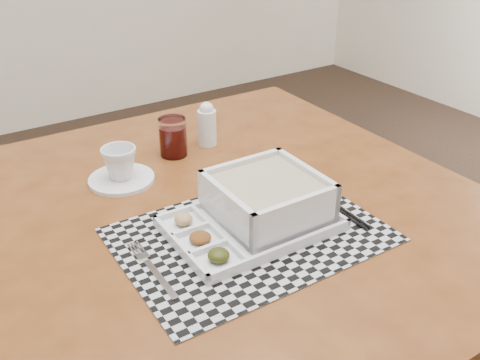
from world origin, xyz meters
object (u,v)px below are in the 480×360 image
creamer_bottle (207,124)px  juice_glass (173,138)px  cup (120,163)px  dining_table (215,239)px  serving_tray (263,205)px

creamer_bottle → juice_glass: bearing=-175.8°
juice_glass → cup: bearing=-160.3°
dining_table → cup: 0.28m
dining_table → creamer_bottle: (0.14, 0.27, 0.14)m
dining_table → creamer_bottle: bearing=62.3°
serving_tray → cup: bearing=118.7°
juice_glass → creamer_bottle: (0.10, 0.01, 0.01)m
juice_glass → creamer_bottle: bearing=4.2°
dining_table → cup: size_ratio=14.19×
dining_table → cup: cup is taller
serving_tray → juice_glass: juice_glass is taller
cup → juice_glass: bearing=15.6°
dining_table → creamer_bottle: size_ratio=9.73×
dining_table → creamer_bottle: creamer_bottle is taller
dining_table → serving_tray: 0.17m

